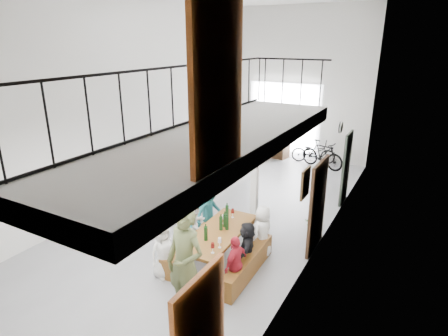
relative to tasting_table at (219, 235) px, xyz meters
The scene contains 24 objects.
floor 2.40m from the tasting_table, 122.38° to the left, with size 12.00×12.00×0.00m, color slate.
room_walls 3.66m from the tasting_table, 122.38° to the left, with size 12.00×12.00×12.00m.
gateway_portal 8.07m from the tasting_table, 101.68° to the left, with size 2.80×0.08×2.80m, color white.
right_wall_decor 1.80m from the tasting_table, ahead, with size 0.07×8.28×5.07m.
balcony 2.66m from the tasting_table, 57.77° to the right, with size 1.52×5.62×4.00m.
tasting_table is the anchor object (origin of this frame).
bench_inner 0.85m from the tasting_table, behind, with size 0.29×1.79×0.41m, color brown.
bench_wall 0.80m from the tasting_table, ahead, with size 0.25×1.90×0.44m, color brown.
tableware 0.25m from the tasting_table, 62.51° to the left, with size 0.52×1.46×0.35m.
side_bench 5.41m from the tasting_table, 133.81° to the left, with size 0.36×1.64×0.46m, color brown.
oak_barrel 6.44m from the tasting_table, 123.52° to the left, with size 0.69×0.69×1.01m.
serving_counter 7.92m from the tasting_table, 106.66° to the left, with size 1.98×0.55×1.05m, color #372112.
counter_bottles 7.93m from the tasting_table, 106.67° to the left, with size 1.73×0.28×0.28m.
guest_left_a 1.11m from the tasting_table, 133.42° to the right, with size 0.53×0.34×1.08m, color white.
guest_left_b 0.75m from the tasting_table, 169.46° to the right, with size 0.44×0.29×1.21m, color #236E74.
guest_left_c 0.82m from the tasting_table, 156.58° to the left, with size 0.58×0.45×1.18m, color white.
guest_left_d 1.19m from the tasting_table, 130.03° to the left, with size 0.84×0.48×1.30m, color #236E74.
guest_right_a 0.80m from the tasting_table, 37.49° to the right, with size 0.63×0.26×1.07m, color red.
guest_right_b 0.59m from the tasting_table, 16.86° to the left, with size 0.96×0.31×1.03m, color black.
guest_right_c 0.99m from the tasting_table, 52.62° to the left, with size 0.55×0.36×1.14m, color white.
host_standing 1.52m from the tasting_table, 80.90° to the right, with size 0.71×0.47×1.95m, color #505932.
potted_plant 2.70m from the tasting_table, 62.51° to the left, with size 0.34×0.30×0.38m, color #1C4C22.
bicycle_near 7.50m from the tasting_table, 92.16° to the left, with size 0.55×1.58×0.83m, color black.
bicycle_far 7.06m from the tasting_table, 88.70° to the left, with size 0.46×1.65×0.99m, color black.
Camera 1 is at (4.47, -7.57, 4.35)m, focal length 30.00 mm.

